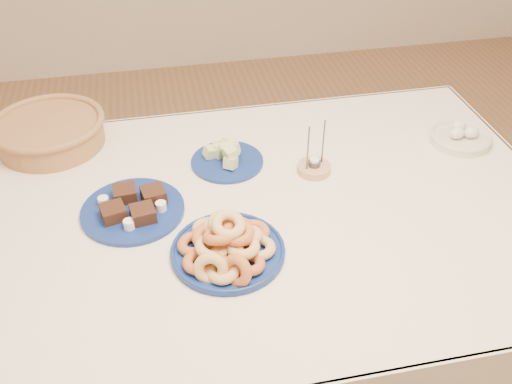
% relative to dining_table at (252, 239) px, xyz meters
% --- Properties ---
extents(ground, '(5.00, 5.00, 0.00)m').
position_rel_dining_table_xyz_m(ground, '(0.00, 0.00, -0.64)').
color(ground, brown).
rests_on(ground, ground).
extents(dining_table, '(1.71, 1.11, 0.75)m').
position_rel_dining_table_xyz_m(dining_table, '(0.00, 0.00, 0.00)').
color(dining_table, brown).
rests_on(dining_table, ground).
extents(donut_platter, '(0.38, 0.38, 0.13)m').
position_rel_dining_table_xyz_m(donut_platter, '(-0.09, -0.16, 0.14)').
color(donut_platter, navy).
rests_on(donut_platter, dining_table).
extents(melon_plate, '(0.22, 0.22, 0.07)m').
position_rel_dining_table_xyz_m(melon_plate, '(-0.03, 0.24, 0.13)').
color(melon_plate, navy).
rests_on(melon_plate, dining_table).
extents(brownie_plate, '(0.31, 0.31, 0.05)m').
position_rel_dining_table_xyz_m(brownie_plate, '(-0.31, 0.05, 0.12)').
color(brownie_plate, navy).
rests_on(brownie_plate, dining_table).
extents(wicker_basket, '(0.39, 0.39, 0.09)m').
position_rel_dining_table_xyz_m(wicker_basket, '(-0.55, 0.44, 0.16)').
color(wicker_basket, brown).
rests_on(wicker_basket, dining_table).
extents(candle_holder, '(0.13, 0.13, 0.16)m').
position_rel_dining_table_xyz_m(candle_holder, '(0.21, 0.14, 0.12)').
color(candle_holder, tan).
rests_on(candle_holder, dining_table).
extents(egg_bowl, '(0.21, 0.21, 0.06)m').
position_rel_dining_table_xyz_m(egg_bowl, '(0.71, 0.20, 0.13)').
color(egg_bowl, beige).
rests_on(egg_bowl, dining_table).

